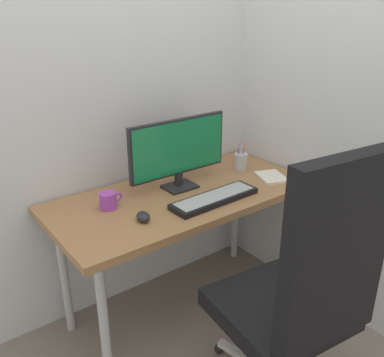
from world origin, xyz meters
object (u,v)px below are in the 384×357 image
(office_chair, at_px, (303,289))
(monitor, at_px, (178,149))
(pen_holder, at_px, (241,161))
(notebook, at_px, (272,177))
(keyboard, at_px, (214,198))
(coffee_mug, at_px, (108,201))
(mouse, at_px, (143,217))

(office_chair, bearing_deg, monitor, 86.95)
(pen_holder, distance_m, notebook, 0.21)
(keyboard, relative_size, pen_holder, 3.03)
(office_chair, distance_m, pen_holder, 1.01)
(pen_holder, bearing_deg, notebook, -78.11)
(office_chair, distance_m, coffee_mug, 0.96)
(monitor, bearing_deg, mouse, -148.72)
(pen_holder, bearing_deg, monitor, 179.18)
(pen_holder, bearing_deg, mouse, -165.45)
(mouse, xyz_separation_m, notebook, (0.82, -0.00, -0.01))
(office_chair, distance_m, monitor, 0.93)
(office_chair, relative_size, keyboard, 2.50)
(office_chair, bearing_deg, coffee_mug, 112.55)
(keyboard, distance_m, coffee_mug, 0.51)
(notebook, relative_size, coffee_mug, 1.55)
(keyboard, bearing_deg, coffee_mug, 151.96)
(office_chair, relative_size, pen_holder, 7.58)
(mouse, bearing_deg, pen_holder, 26.43)
(mouse, bearing_deg, coffee_mug, 119.73)
(keyboard, xyz_separation_m, pen_holder, (0.39, 0.24, 0.04))
(monitor, distance_m, pen_holder, 0.46)
(keyboard, xyz_separation_m, mouse, (-0.38, 0.03, 0.01))
(office_chair, bearing_deg, keyboard, 82.12)
(keyboard, distance_m, pen_holder, 0.46)
(monitor, bearing_deg, notebook, -23.76)
(monitor, xyz_separation_m, keyboard, (0.04, -0.24, -0.19))
(notebook, distance_m, coffee_mug, 0.91)
(notebook, bearing_deg, office_chair, -106.71)
(office_chair, xyz_separation_m, notebook, (0.53, 0.67, 0.11))
(keyboard, bearing_deg, monitor, 99.54)
(mouse, relative_size, coffee_mug, 0.70)
(keyboard, height_order, pen_holder, pen_holder)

